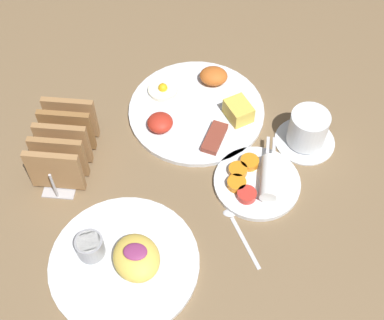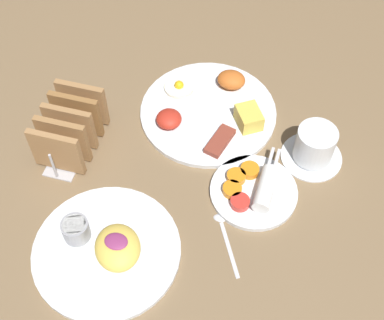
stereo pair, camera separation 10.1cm
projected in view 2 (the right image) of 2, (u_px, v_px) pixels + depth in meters
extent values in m
plane|color=brown|center=(150.00, 165.00, 1.04)|extent=(3.00, 3.00, 0.00)
cylinder|color=white|center=(208.00, 112.00, 1.11)|extent=(0.28, 0.28, 0.01)
cube|color=#E5C64C|center=(249.00, 118.00, 1.07)|extent=(0.07, 0.07, 0.04)
ellipsoid|color=#C66023|center=(231.00, 80.00, 1.14)|extent=(0.06, 0.05, 0.03)
cylinder|color=#F4EACC|center=(179.00, 87.00, 1.14)|extent=(0.06, 0.06, 0.01)
sphere|color=yellow|center=(179.00, 85.00, 1.14)|extent=(0.02, 0.02, 0.02)
ellipsoid|color=red|center=(169.00, 119.00, 1.08)|extent=(0.05, 0.05, 0.03)
cube|color=brown|center=(220.00, 141.00, 1.05)|extent=(0.05, 0.08, 0.01)
cylinder|color=white|center=(254.00, 192.00, 1.00)|extent=(0.16, 0.16, 0.01)
cylinder|color=orange|center=(250.00, 170.00, 1.01)|extent=(0.04, 0.04, 0.01)
cylinder|color=orange|center=(236.00, 177.00, 1.00)|extent=(0.04, 0.04, 0.01)
cylinder|color=orange|center=(232.00, 190.00, 0.99)|extent=(0.04, 0.04, 0.01)
cylinder|color=red|center=(240.00, 202.00, 0.97)|extent=(0.04, 0.04, 0.01)
cylinder|color=white|center=(266.00, 188.00, 0.98)|extent=(0.04, 0.09, 0.03)
cube|color=silver|center=(271.00, 158.00, 1.02)|extent=(0.01, 0.05, 0.00)
cube|color=silver|center=(277.00, 160.00, 1.02)|extent=(0.01, 0.05, 0.00)
cylinder|color=white|center=(107.00, 251.00, 0.93)|extent=(0.26, 0.26, 0.01)
ellipsoid|color=#EAC651|center=(118.00, 248.00, 0.90)|extent=(0.11, 0.12, 0.04)
ellipsoid|color=#8C3366|center=(116.00, 241.00, 0.88)|extent=(0.04, 0.03, 0.01)
cylinder|color=#99999E|center=(76.00, 230.00, 0.92)|extent=(0.05, 0.05, 0.04)
cylinder|color=white|center=(74.00, 225.00, 0.91)|extent=(0.04, 0.04, 0.01)
cube|color=#B7B7BC|center=(75.00, 142.00, 1.07)|extent=(0.06, 0.18, 0.01)
cube|color=#A37547|center=(56.00, 152.00, 0.99)|extent=(0.10, 0.01, 0.10)
cube|color=#9C6E40|center=(63.00, 139.00, 1.01)|extent=(0.10, 0.01, 0.10)
cube|color=#A07244|center=(70.00, 126.00, 1.03)|extent=(0.10, 0.01, 0.10)
cube|color=olive|center=(76.00, 114.00, 1.05)|extent=(0.10, 0.01, 0.10)
cube|color=#A07244|center=(83.00, 102.00, 1.06)|extent=(0.10, 0.01, 0.10)
cylinder|color=#B7B7BC|center=(53.00, 166.00, 0.99)|extent=(0.01, 0.01, 0.07)
cylinder|color=#B7B7BC|center=(88.00, 99.00, 1.09)|extent=(0.01, 0.01, 0.07)
cylinder|color=white|center=(311.00, 156.00, 1.05)|extent=(0.12, 0.12, 0.01)
cylinder|color=white|center=(315.00, 144.00, 1.02)|extent=(0.08, 0.08, 0.07)
cylinder|color=#381E0F|center=(318.00, 134.00, 0.99)|extent=(0.06, 0.06, 0.01)
cube|color=silver|center=(229.00, 249.00, 0.93)|extent=(0.06, 0.10, 0.00)
ellipsoid|color=silver|center=(220.00, 217.00, 0.97)|extent=(0.02, 0.02, 0.01)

